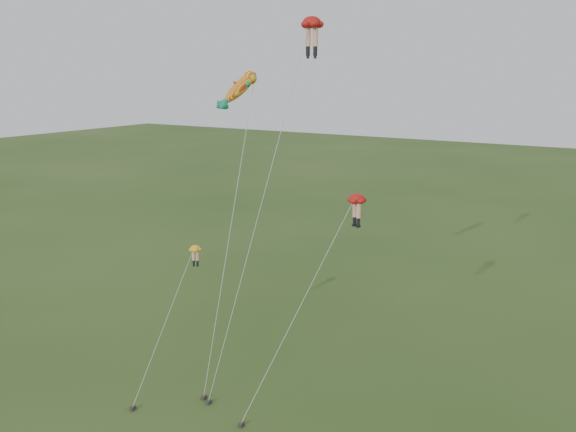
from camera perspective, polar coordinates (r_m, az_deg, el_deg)
The scene contains 5 objects.
ground at distance 40.59m, azimuth -6.66°, elevation -16.14°, with size 300.00×300.00×0.00m, color #284518.
legs_kite_red_high at distance 39.71m, azimuth 1.96°, elevation 16.03°, with size 3.91×8.37×22.74m.
legs_kite_red_mid at distance 39.83m, azimuth 5.92°, elevation 0.91°, with size 3.45×10.04×12.16m.
legs_kite_yellow at distance 44.68m, azimuth -8.52°, elevation -3.68°, with size 2.90×9.41×7.76m.
fish_kite at distance 40.26m, azimuth -4.27°, elevation 11.19°, with size 1.88×6.65×19.81m.
Camera 1 is at (22.48, -27.51, 19.63)m, focal length 40.00 mm.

